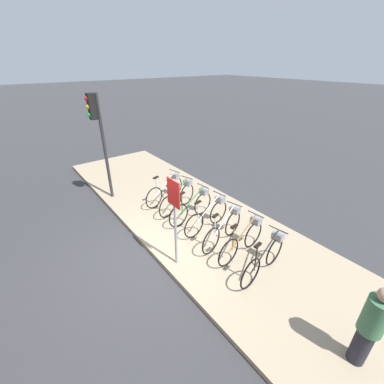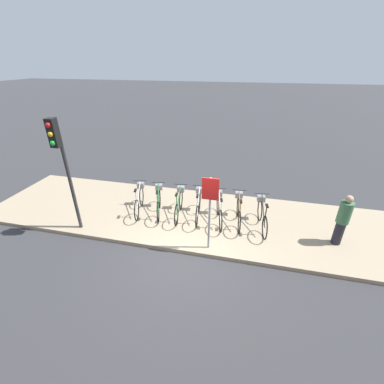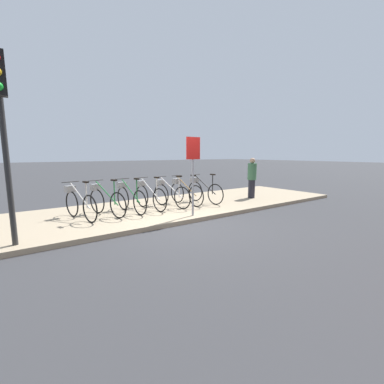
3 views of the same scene
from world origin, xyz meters
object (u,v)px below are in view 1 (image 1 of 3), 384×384
parked_bicycle_1 (179,196)px  parked_bicycle_6 (266,256)px  parked_bicycle_5 (244,238)px  traffic_light (97,126)px  parked_bicycle_2 (193,206)px  parked_bicycle_3 (209,214)px  pedestrian (371,326)px  parked_bicycle_4 (225,227)px  sign_post (174,209)px  parked_bicycle_0 (167,189)px

parked_bicycle_1 → parked_bicycle_6: (3.44, -0.05, 0.00)m
parked_bicycle_5 → traffic_light: size_ratio=0.49×
parked_bicycle_2 → parked_bicycle_6: size_ratio=1.00×
parked_bicycle_3 → parked_bicycle_6: (2.06, -0.12, 0.00)m
parked_bicycle_1 → parked_bicycle_3: 1.38m
parked_bicycle_2 → pedestrian: size_ratio=1.08×
parked_bicycle_4 → parked_bicycle_6: (1.36, -0.05, 0.00)m
parked_bicycle_2 → traffic_light: size_ratio=0.49×
parked_bicycle_6 → sign_post: (-1.45, -1.41, 1.03)m
parked_bicycle_4 → parked_bicycle_6: bearing=-2.0°
parked_bicycle_0 → parked_bicycle_6: same height
parked_bicycle_0 → parked_bicycle_4: same height
parked_bicycle_5 → pedestrian: bearing=-8.8°
parked_bicycle_0 → traffic_light: size_ratio=0.48×
parked_bicycle_6 → parked_bicycle_4: bearing=178.0°
parked_bicycle_2 → pedestrian: pedestrian is taller
parked_bicycle_2 → parked_bicycle_6: (2.72, -0.07, 0.00)m
parked_bicycle_0 → parked_bicycle_2: (1.42, 0.04, 0.00)m
parked_bicycle_2 → traffic_light: (-2.86, -1.53, 2.03)m
parked_bicycle_1 → pedestrian: size_ratio=1.05×
traffic_light → parked_bicycle_6: bearing=14.7°
parked_bicycle_1 → parked_bicycle_2: 0.72m
parked_bicycle_3 → pedestrian: bearing=-6.3°
pedestrian → parked_bicycle_2: bearing=175.1°
parked_bicycle_4 → traffic_light: traffic_light is taller
parked_bicycle_3 → sign_post: bearing=-68.1°
parked_bicycle_1 → parked_bicycle_3: (1.38, 0.06, 0.00)m
sign_post → parked_bicycle_3: bearing=111.9°
pedestrian → parked_bicycle_4: bearing=173.5°
pedestrian → parked_bicycle_0: bearing=176.6°
parked_bicycle_4 → sign_post: sign_post is taller
parked_bicycle_1 → parked_bicycle_6: bearing=-0.9°
sign_post → parked_bicycle_1: bearing=143.7°
parked_bicycle_0 → sign_post: sign_post is taller
parked_bicycle_1 → sign_post: (1.99, -1.46, 1.03)m
parked_bicycle_6 → parked_bicycle_3: bearing=176.8°
parked_bicycle_6 → sign_post: 2.27m
parked_bicycle_2 → pedestrian: 4.88m
parked_bicycle_3 → parked_bicycle_5: bearing=-1.0°
parked_bicycle_2 → sign_post: (1.27, -1.48, 1.03)m
parked_bicycle_5 → sign_post: bearing=-115.5°
parked_bicycle_0 → parked_bicycle_1: bearing=2.2°
parked_bicycle_4 → parked_bicycle_0: bearing=-179.6°
parked_bicycle_4 → sign_post: 1.79m
parked_bicycle_4 → sign_post: (-0.09, -1.46, 1.03)m
parked_bicycle_0 → pedestrian: pedestrian is taller
parked_bicycle_4 → pedestrian: (3.49, -0.40, 0.36)m
parked_bicycle_5 → parked_bicycle_6: bearing=-7.3°
pedestrian → parked_bicycle_1: bearing=175.9°
parked_bicycle_0 → parked_bicycle_4: bearing=0.4°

